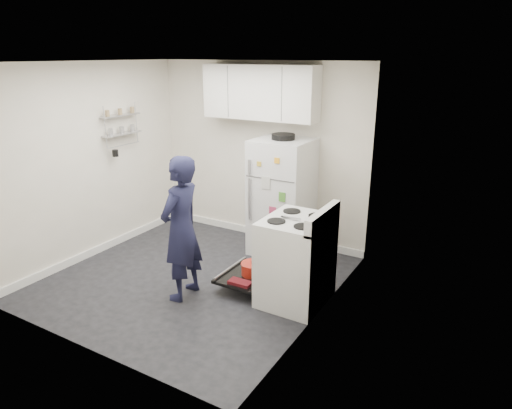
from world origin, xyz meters
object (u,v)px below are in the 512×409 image
Objects in this scene: open_oven_door at (250,273)px; refrigerator at (282,197)px; person at (181,229)px; electric_range at (295,261)px.

refrigerator reaches higher than open_oven_door.
refrigerator reaches higher than person.
open_oven_door is 0.43× the size of refrigerator.
electric_range is 0.69× the size of person.
open_oven_door is at bearing 131.14° from person.
electric_range is 0.68× the size of refrigerator.
open_oven_door is 0.44× the size of person.
refrigerator is at bearing 163.32° from person.
electric_range is 1.57× the size of open_oven_door.
open_oven_door is 0.97m from person.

